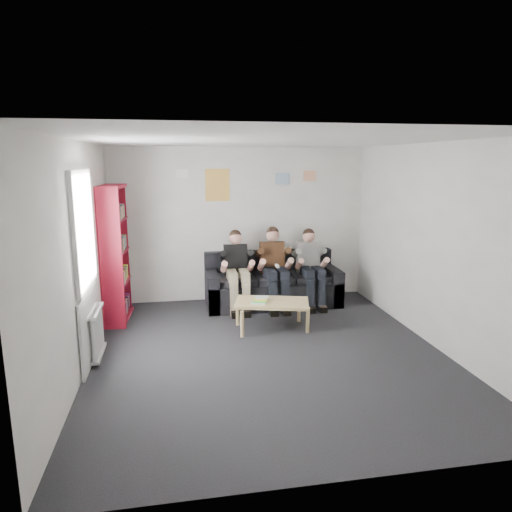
{
  "coord_description": "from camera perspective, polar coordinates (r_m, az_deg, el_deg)",
  "views": [
    {
      "loc": [
        -1.13,
        -5.46,
        2.45
      ],
      "look_at": [
        0.07,
        1.3,
        1.02
      ],
      "focal_mm": 32.0,
      "sensor_mm": 36.0,
      "label": 1
    }
  ],
  "objects": [
    {
      "name": "bookshelf",
      "position": [
        7.36,
        -17.14,
        0.26
      ],
      "size": [
        0.32,
        0.95,
        2.1
      ],
      "rotation": [
        0.0,
        0.0,
        -0.07
      ],
      "color": "maroon",
      "rests_on": "ground"
    },
    {
      "name": "person_left",
      "position": [
        7.6,
        -2.38,
        -1.83
      ],
      "size": [
        0.39,
        0.84,
        1.33
      ],
      "rotation": [
        0.0,
        0.0,
        -0.06
      ],
      "color": "black",
      "rests_on": "sofa"
    },
    {
      "name": "window",
      "position": [
        5.94,
        -20.36,
        -2.86
      ],
      "size": [
        0.05,
        1.3,
        2.36
      ],
      "color": "white",
      "rests_on": "room_shell"
    },
    {
      "name": "person_right",
      "position": [
        7.87,
        6.88,
        -1.46
      ],
      "size": [
        0.39,
        0.83,
        1.32
      ],
      "rotation": [
        0.0,
        0.0,
        -0.02
      ],
      "color": "white",
      "rests_on": "sofa"
    },
    {
      "name": "radiator",
      "position": [
        6.12,
        -19.21,
        -9.0
      ],
      "size": [
        0.1,
        0.64,
        0.6
      ],
      "color": "silver",
      "rests_on": "ground"
    },
    {
      "name": "room_shell",
      "position": [
        5.69,
        1.63,
        0.57
      ],
      "size": [
        5.0,
        5.0,
        5.0
      ],
      "color": "black",
      "rests_on": "ground"
    },
    {
      "name": "person_middle",
      "position": [
        7.7,
        2.34,
        -1.53
      ],
      "size": [
        0.41,
        0.88,
        1.37
      ],
      "rotation": [
        0.0,
        0.0,
        -0.09
      ],
      "color": "#442616",
      "rests_on": "sofa"
    },
    {
      "name": "poster_sign",
      "position": [
        7.95,
        -9.25,
        10.15
      ],
      "size": [
        0.2,
        0.01,
        0.14
      ],
      "primitive_type": "cube",
      "color": "white",
      "rests_on": "room_shell"
    },
    {
      "name": "poster_blue",
      "position": [
        8.17,
        3.31,
        9.62
      ],
      "size": [
        0.25,
        0.01,
        0.2
      ],
      "primitive_type": "cube",
      "color": "#3982C2",
      "rests_on": "room_shell"
    },
    {
      "name": "game_cases",
      "position": [
        6.71,
        0.49,
        -5.53
      ],
      "size": [
        0.26,
        0.24,
        0.06
      ],
      "rotation": [
        0.0,
        0.0,
        -0.29
      ],
      "color": "silver",
      "rests_on": "coffee_table"
    },
    {
      "name": "sofa",
      "position": [
        7.99,
        2.0,
        -3.74
      ],
      "size": [
        2.29,
        0.94,
        0.89
      ],
      "color": "black",
      "rests_on": "ground"
    },
    {
      "name": "poster_large",
      "position": [
        7.99,
        -4.84,
        8.83
      ],
      "size": [
        0.42,
        0.01,
        0.55
      ],
      "primitive_type": "cube",
      "color": "#D9CF4C",
      "rests_on": "room_shell"
    },
    {
      "name": "coffee_table",
      "position": [
        6.77,
        2.01,
        -6.1
      ],
      "size": [
        1.07,
        0.59,
        0.43
      ],
      "rotation": [
        0.0,
        0.0,
        -0.25
      ],
      "color": "tan",
      "rests_on": "ground"
    },
    {
      "name": "poster_pink",
      "position": [
        8.3,
        6.73,
        9.94
      ],
      "size": [
        0.22,
        0.01,
        0.18
      ],
      "primitive_type": "cube",
      "color": "#D6439B",
      "rests_on": "room_shell"
    }
  ]
}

